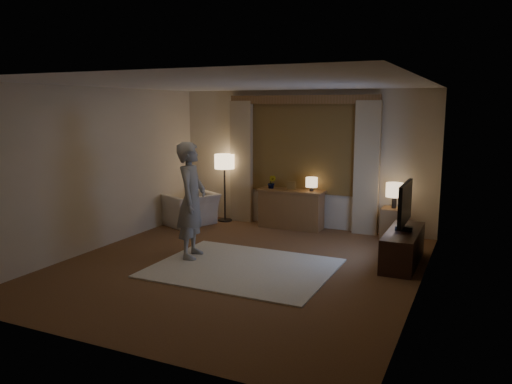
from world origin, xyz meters
The scene contains 13 objects.
room centered at (0.00, 0.50, 1.33)m, with size 5.04×5.54×2.64m.
rug centered at (0.11, -0.06, 0.01)m, with size 2.50×2.00×0.02m, color beige.
sideboard centered at (-0.13, 2.50, 0.35)m, with size 1.20×0.40×0.70m, color brown.
picture_frame centered at (-0.13, 2.50, 0.80)m, with size 0.16×0.02×0.20m, color brown.
plant centered at (-0.53, 2.50, 0.85)m, with size 0.17×0.13×0.30m, color #999999.
table_lamp_sideboard centered at (0.27, 2.50, 0.90)m, with size 0.22×0.22×0.30m.
floor_lamp centered at (-1.56, 2.50, 1.14)m, with size 0.39×0.39×1.36m.
armchair centered at (-2.04, 1.95, 0.31)m, with size 0.95×0.83×0.62m, color beige.
side_table centered at (1.79, 2.45, 0.28)m, with size 0.40×0.40×0.56m, color brown.
table_lamp_side centered at (1.79, 2.45, 0.87)m, with size 0.30×0.30×0.44m.
tv_stand centered at (2.15, 1.14, 0.25)m, with size 0.45×1.40×0.50m, color black.
tv centered at (2.15, 1.14, 0.89)m, with size 0.24×0.98×0.71m.
person centered at (-0.82, 0.09, 0.90)m, with size 0.64×0.42×1.76m, color gray.
Camera 1 is at (3.16, -6.21, 2.30)m, focal length 35.00 mm.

